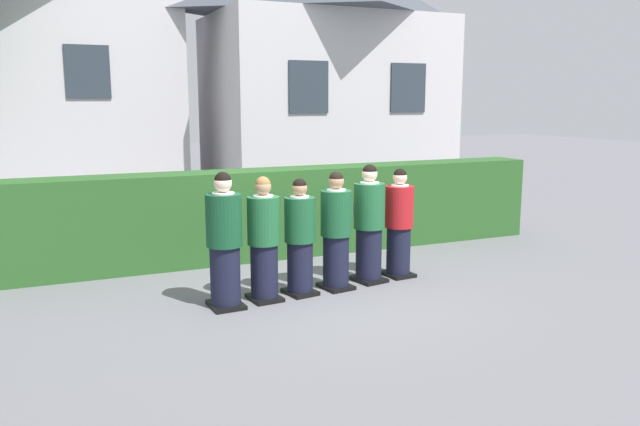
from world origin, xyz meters
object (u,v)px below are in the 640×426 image
Objects in this scene: student_front_row_4 at (369,226)px; student_in_red_blazer at (399,225)px; student_front_row_3 at (336,233)px; student_front_row_2 at (300,240)px; student_front_row_1 at (264,242)px; student_front_row_0 at (224,244)px.

student_in_red_blazer is at bearing 7.24° from student_front_row_4.
student_front_row_4 is at bearing 12.74° from student_front_row_3.
student_front_row_2 is at bearing -175.41° from student_front_row_3.
student_front_row_4 is 0.53m from student_in_red_blazer.
student_in_red_blazer is (1.09, 0.19, -0.01)m from student_front_row_3.
student_in_red_blazer is (2.13, 0.29, -0.01)m from student_front_row_1.
student_front_row_4 reaches higher than student_front_row_3.
student_front_row_1 is 1.05m from student_front_row_3.
student_front_row_0 reaches higher than student_front_row_2.
student_in_red_blazer is at bearing 7.68° from student_front_row_1.
student_front_row_1 is 0.51m from student_front_row_2.
student_front_row_2 is 0.98× the size of student_in_red_blazer.
student_front_row_1 reaches higher than student_front_row_2.
student_front_row_2 is at bearing -171.18° from student_front_row_4.
student_front_row_1 is at bearing -172.18° from student_front_row_4.
student_front_row_3 reaches higher than student_front_row_1.
student_front_row_2 is (1.04, 0.13, -0.07)m from student_front_row_0.
student_front_row_0 is 1.06× the size of student_front_row_1.
student_front_row_1 is 1.00× the size of student_front_row_3.
student_front_row_4 is (2.14, 0.30, -0.01)m from student_front_row_0.
student_front_row_0 is 0.54m from student_front_row_1.
student_front_row_3 is (1.04, 0.09, 0.00)m from student_front_row_1.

